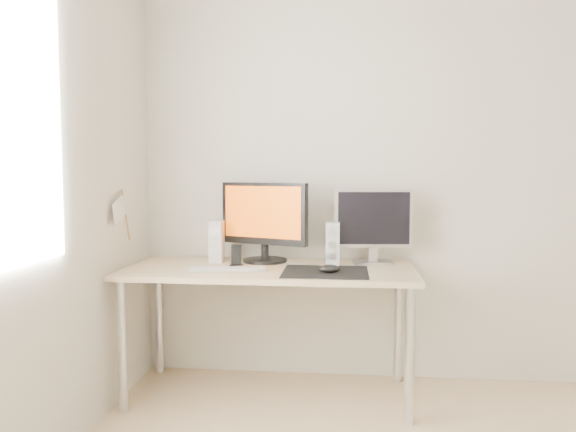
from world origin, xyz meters
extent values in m
plane|color=silver|center=(0.00, 1.75, 1.25)|extent=(3.50, 0.00, 3.50)
cube|color=black|center=(-0.62, 1.27, 0.73)|extent=(0.45, 0.40, 0.00)
ellipsoid|color=black|center=(-0.60, 1.24, 0.75)|extent=(0.12, 0.07, 0.04)
cube|color=#D1B587|center=(-0.93, 1.38, 0.71)|extent=(1.60, 0.70, 0.03)
cylinder|color=silver|center=(-1.67, 1.09, 0.35)|extent=(0.05, 0.05, 0.70)
cylinder|color=silver|center=(-0.19, 1.09, 0.35)|extent=(0.05, 0.05, 0.70)
cylinder|color=silver|center=(-1.67, 1.67, 0.35)|extent=(0.05, 0.05, 0.70)
cylinder|color=silver|center=(-0.19, 1.67, 0.35)|extent=(0.05, 0.05, 0.70)
cylinder|color=black|center=(-0.98, 1.57, 0.74)|extent=(0.34, 0.34, 0.02)
cylinder|color=black|center=(-0.98, 1.57, 0.81)|extent=(0.05, 0.05, 0.12)
cube|color=black|center=(-0.99, 1.56, 1.02)|extent=(0.53, 0.24, 0.36)
cube|color=#E0580B|center=(-1.00, 1.54, 1.03)|extent=(0.47, 0.19, 0.30)
cube|color=#A9A8AB|center=(-0.35, 1.57, 0.74)|extent=(0.23, 0.18, 0.01)
cube|color=#B9B9BB|center=(-0.35, 1.57, 0.80)|extent=(0.05, 0.04, 0.10)
cube|color=silver|center=(-0.35, 1.57, 0.99)|extent=(0.45, 0.08, 0.34)
cube|color=black|center=(-0.35, 1.55, 0.99)|extent=(0.41, 0.04, 0.30)
cube|color=silver|center=(-1.26, 1.52, 0.85)|extent=(0.08, 0.09, 0.24)
cylinder|color=silver|center=(-1.26, 1.48, 0.79)|extent=(0.05, 0.01, 0.05)
cylinder|color=#B2B2B5|center=(-1.26, 1.48, 0.85)|extent=(0.05, 0.01, 0.05)
cylinder|color=silver|center=(-1.26, 1.48, 0.92)|extent=(0.05, 0.01, 0.05)
cube|color=silver|center=(-0.58, 1.50, 0.85)|extent=(0.08, 0.09, 0.24)
cylinder|color=silver|center=(-0.58, 1.46, 0.79)|extent=(0.05, 0.01, 0.05)
cylinder|color=#B3B3B6|center=(-0.58, 1.46, 0.85)|extent=(0.05, 0.01, 0.05)
cylinder|color=silver|center=(-0.58, 1.46, 0.92)|extent=(0.05, 0.01, 0.05)
cube|color=silver|center=(-1.14, 1.25, 0.73)|extent=(0.44, 0.21, 0.01)
cube|color=silver|center=(-1.14, 1.25, 0.74)|extent=(0.41, 0.19, 0.01)
cube|color=black|center=(-1.12, 1.37, 0.74)|extent=(0.07, 0.06, 0.01)
cube|color=black|center=(-1.12, 1.37, 0.80)|extent=(0.05, 0.03, 0.11)
cylinder|color=#A57F54|center=(-1.72, 1.30, 1.02)|extent=(0.01, 0.10, 0.29)
cube|color=white|center=(-1.72, 1.21, 1.06)|extent=(0.00, 0.19, 0.15)
camera|label=1|loc=(-0.52, -1.67, 1.27)|focal=35.00mm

